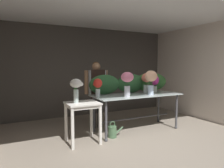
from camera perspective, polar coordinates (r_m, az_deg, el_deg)
ground_plane at (r=4.97m, az=1.48°, el=-12.44°), size 7.61×7.61×0.00m
wall_back at (r=6.31m, az=-5.95°, el=3.45°), size 5.19×0.12×2.63m
wall_right at (r=6.39m, az=22.53°, el=3.10°), size 0.12×3.58×2.63m
ceiling_slab at (r=4.88m, az=1.55°, el=19.23°), size 5.31×3.58×0.12m
display_table_glass at (r=4.73m, az=6.85°, el=-4.41°), size 2.05×0.86×0.85m
side_table_white at (r=3.99m, az=-8.29°, el=-6.93°), size 0.62×0.55×0.80m
florist at (r=4.86m, az=-4.39°, el=-1.01°), size 0.59×0.24×1.59m
foliage_backdrop at (r=4.99m, az=5.80°, el=0.26°), size 2.17×0.29×0.47m
vase_coral_stock at (r=4.92m, az=9.63°, el=0.81°), size 0.24×0.24×0.48m
vase_peach_freesia at (r=4.67m, az=10.85°, el=1.39°), size 0.30×0.28×0.55m
vase_scarlet_roses at (r=4.30m, az=-4.01°, el=-0.44°), size 0.20×0.19×0.39m
vase_rosy_hydrangea at (r=4.30m, az=4.26°, el=1.02°), size 0.28×0.27×0.52m
vase_magenta_ranunculus at (r=5.16m, az=11.89°, el=0.59°), size 0.24×0.21×0.42m
vase_white_roses_tall at (r=3.89m, az=-10.04°, el=-0.86°), size 0.25×0.22×0.46m
watering_can at (r=4.38m, az=0.16°, el=-13.16°), size 0.35×0.18×0.34m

